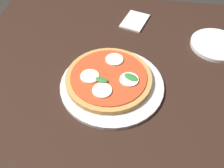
{
  "coord_description": "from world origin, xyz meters",
  "views": [
    {
      "loc": [
        -0.47,
        -0.1,
        1.35
      ],
      "look_at": [
        0.09,
        -0.02,
        0.72
      ],
      "focal_mm": 41.47,
      "sensor_mm": 36.0,
      "label": 1
    }
  ],
  "objects": [
    {
      "name": "pizza",
      "position": [
        0.1,
        -0.01,
        0.73
      ],
      "size": [
        0.28,
        0.28,
        0.03
      ],
      "color": "tan",
      "rests_on": "serving_tray"
    },
    {
      "name": "plate_white",
      "position": [
        0.34,
        -0.38,
        0.71
      ],
      "size": [
        0.19,
        0.19,
        0.01
      ],
      "primitive_type": "cylinder",
      "color": "white",
      "rests_on": "dining_table"
    },
    {
      "name": "dining_table",
      "position": [
        0.0,
        0.0,
        0.62
      ],
      "size": [
        1.29,
        1.03,
        0.71
      ],
      "color": "black",
      "rests_on": "ground_plane"
    },
    {
      "name": "serving_tray",
      "position": [
        0.09,
        -0.02,
        0.71
      ],
      "size": [
        0.34,
        0.34,
        0.01
      ],
      "primitive_type": "cylinder",
      "color": "silver",
      "rests_on": "dining_table"
    },
    {
      "name": "napkin",
      "position": [
        0.45,
        -0.07,
        0.71
      ],
      "size": [
        0.15,
        0.12,
        0.01
      ],
      "primitive_type": "cube",
      "rotation": [
        0.0,
        0.0,
        -0.28
      ],
      "color": "white",
      "rests_on": "dining_table"
    }
  ]
}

